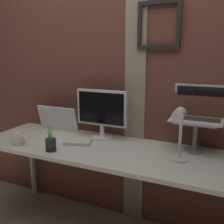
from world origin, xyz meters
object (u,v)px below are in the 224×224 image
(desk_lamp, at_px, (179,129))
(coffee_mug, at_px, (18,138))
(monitor, at_px, (102,111))
(laptop, at_px, (198,109))
(whiteboard_panel, at_px, (58,119))
(pen_cup, at_px, (51,144))

(desk_lamp, height_order, coffee_mug, desk_lamp)
(monitor, distance_m, laptop, 0.74)
(desk_lamp, bearing_deg, monitor, 159.41)
(whiteboard_panel, xyz_separation_m, desk_lamp, (1.12, -0.28, 0.11))
(laptop, xyz_separation_m, desk_lamp, (-0.07, -0.32, -0.07))
(monitor, xyz_separation_m, whiteboard_panel, (-0.46, 0.03, -0.12))
(pen_cup, bearing_deg, desk_lamp, 10.66)
(monitor, distance_m, desk_lamp, 0.71)
(monitor, distance_m, pen_cup, 0.49)
(monitor, xyz_separation_m, coffee_mug, (-0.51, -0.41, -0.18))
(whiteboard_panel, relative_size, coffee_mug, 3.18)
(whiteboard_panel, distance_m, coffee_mug, 0.44)
(whiteboard_panel, bearing_deg, coffee_mug, -96.67)
(whiteboard_panel, bearing_deg, laptop, 2.21)
(laptop, xyz_separation_m, coffee_mug, (-1.24, -0.48, -0.24))
(desk_lamp, bearing_deg, whiteboard_panel, 166.15)
(monitor, height_order, desk_lamp, monitor)
(monitor, bearing_deg, whiteboard_panel, 176.59)
(monitor, height_order, pen_cup, monitor)
(monitor, distance_m, whiteboard_panel, 0.47)
(desk_lamp, xyz_separation_m, coffee_mug, (-1.17, -0.16, -0.17))
(coffee_mug, bearing_deg, pen_cup, -0.04)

